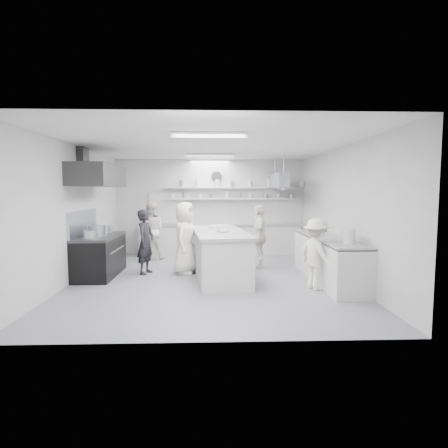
{
  "coord_description": "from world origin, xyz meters",
  "views": [
    {
      "loc": [
        0.03,
        -8.13,
        1.99
      ],
      "look_at": [
        0.34,
        0.6,
        1.2
      ],
      "focal_mm": 29.06,
      "sensor_mm": 36.0,
      "label": 1
    }
  ],
  "objects_px": {
    "stove": "(100,257)",
    "back_counter": "(220,240)",
    "cook_stove": "(146,242)",
    "right_counter": "(328,259)",
    "prep_island": "(219,255)",
    "cook_back": "(151,231)"
  },
  "relations": [
    {
      "from": "back_counter",
      "to": "right_counter",
      "type": "distance_m",
      "value": 4.13
    },
    {
      "from": "stove",
      "to": "cook_stove",
      "type": "bearing_deg",
      "value": 8.72
    },
    {
      "from": "cook_stove",
      "to": "cook_back",
      "type": "xyz_separation_m",
      "value": [
        -0.19,
        1.9,
        0.07
      ]
    },
    {
      "from": "back_counter",
      "to": "stove",
      "type": "bearing_deg",
      "value": -136.01
    },
    {
      "from": "stove",
      "to": "cook_back",
      "type": "height_order",
      "value": "cook_back"
    },
    {
      "from": "stove",
      "to": "cook_back",
      "type": "relative_size",
      "value": 1.07
    },
    {
      "from": "prep_island",
      "to": "cook_stove",
      "type": "distance_m",
      "value": 1.83
    },
    {
      "from": "back_counter",
      "to": "right_counter",
      "type": "xyz_separation_m",
      "value": [
        2.35,
        -3.4,
        0.01
      ]
    },
    {
      "from": "prep_island",
      "to": "cook_back",
      "type": "xyz_separation_m",
      "value": [
        -1.95,
        2.31,
        0.32
      ]
    },
    {
      "from": "stove",
      "to": "cook_back",
      "type": "xyz_separation_m",
      "value": [
        0.86,
        2.06,
        0.39
      ]
    },
    {
      "from": "right_counter",
      "to": "cook_stove",
      "type": "height_order",
      "value": "cook_stove"
    },
    {
      "from": "cook_stove",
      "to": "cook_back",
      "type": "relative_size",
      "value": 0.92
    },
    {
      "from": "back_counter",
      "to": "cook_back",
      "type": "relative_size",
      "value": 2.97
    },
    {
      "from": "back_counter",
      "to": "prep_island",
      "type": "xyz_separation_m",
      "value": [
        -0.09,
        -3.05,
        0.06
      ]
    },
    {
      "from": "back_counter",
      "to": "prep_island",
      "type": "bearing_deg",
      "value": -91.65
    },
    {
      "from": "back_counter",
      "to": "cook_stove",
      "type": "height_order",
      "value": "cook_stove"
    },
    {
      "from": "back_counter",
      "to": "cook_stove",
      "type": "distance_m",
      "value": 3.24
    },
    {
      "from": "prep_island",
      "to": "cook_back",
      "type": "bearing_deg",
      "value": 123.89
    },
    {
      "from": "stove",
      "to": "back_counter",
      "type": "bearing_deg",
      "value": 43.99
    },
    {
      "from": "prep_island",
      "to": "right_counter",
      "type": "bearing_deg",
      "value": -14.61
    },
    {
      "from": "right_counter",
      "to": "prep_island",
      "type": "distance_m",
      "value": 2.46
    },
    {
      "from": "right_counter",
      "to": "prep_island",
      "type": "relative_size",
      "value": 1.17
    }
  ]
}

